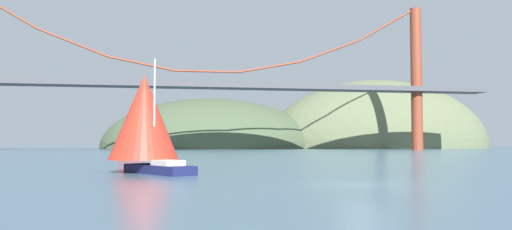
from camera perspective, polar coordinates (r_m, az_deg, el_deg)
The scene contains 6 objects.
ground_plane at distance 27.08m, azimuth 11.53°, elevation -7.58°, with size 360.00×360.00×0.00m, color #426075.
headland_center at distance 160.80m, azimuth -4.88°, elevation -3.70°, with size 67.79×44.00×30.97m, color #425138.
headland_right at distance 174.72m, azimuth 13.43°, elevation -3.57°, with size 75.78×44.00×44.87m, color #5B6647.
suspension_bridge at distance 121.32m, azimuth -5.44°, elevation 3.78°, with size 141.73×6.00×36.14m.
sailboat_red_spinnaker at distance 66.71m, azimuth -13.52°, elevation -1.70°, with size 6.69×3.52×7.76m.
sailboat_scarlet_sail at distance 37.91m, azimuth -12.20°, elevation -0.52°, with size 7.04×8.66×8.02m.
Camera 1 is at (-9.97, -25.08, 2.23)m, focal length 36.14 mm.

